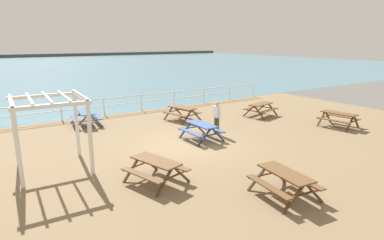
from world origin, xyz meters
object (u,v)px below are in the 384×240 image
Objects in this scene: picnic_table_far_right at (261,107)px; lattice_pergola at (49,116)px; picnic_table_near_right at (156,165)px; visitor at (217,115)px; picnic_table_mid_centre at (201,128)px; picnic_table_corner at (182,110)px; picnic_table_near_left at (339,116)px; picnic_table_far_left at (285,178)px; picnic_table_seaward at (86,115)px.

lattice_pergola is (-12.53, -2.18, 1.41)m from picnic_table_far_right.
picnic_table_near_right is 1.29× the size of visitor.
picnic_table_mid_centre is at bearing -175.15° from picnic_table_far_right.
picnic_table_mid_centre and picnic_table_corner have the same top height.
picnic_table_near_left and picnic_table_corner have the same top height.
picnic_table_near_left is 0.94× the size of picnic_table_far_right.
picnic_table_mid_centre is 6.31m from picnic_table_far_right.
picnic_table_near_right and picnic_table_corner have the same top height.
picnic_table_near_right and picnic_table_far_left have the same top height.
picnic_table_near_left is at bearing -59.34° from picnic_table_far_left.
picnic_table_seaward is (0.14, 8.79, 0.00)m from picnic_table_near_right.
picnic_table_mid_centre is 6.73m from lattice_pergola.
lattice_pergola is at bearing 1.66° from visitor.
picnic_table_corner is 8.89m from lattice_pergola.
visitor reaches higher than picnic_table_far_right.
picnic_table_far_left is at bearing 152.73° from picnic_table_corner.
picnic_table_corner is 0.78× the size of lattice_pergola.
picnic_table_near_left and picnic_table_far_right have the same top height.
picnic_table_corner is at bearing -93.12° from visitor.
picnic_table_near_right is 4.21m from lattice_pergola.
picnic_table_seaward is 1.19× the size of visitor.
picnic_table_far_right is 1.01× the size of picnic_table_corner.
picnic_table_far_right is 1.27× the size of visitor.
picnic_table_mid_centre is 0.86× the size of picnic_table_far_right.
picnic_table_near_left is 9.66m from picnic_table_far_left.
visitor reaches higher than picnic_table_near_right.
picnic_table_corner is (-6.35, 5.96, 0.00)m from picnic_table_near_left.
picnic_table_corner is at bearing 38.78° from picnic_table_near_left.
visitor is at bearing -72.24° from picnic_table_near_right.
picnic_table_mid_centre is 6.21m from picnic_table_far_left.
picnic_table_mid_centre and picnic_table_seaward have the same top height.
picnic_table_seaward is (-9.78, 3.63, 0.00)m from picnic_table_far_right.
visitor reaches higher than picnic_table_mid_centre.
picnic_table_mid_centre is at bearing -139.09° from picnic_table_seaward.
picnic_table_seaward is 7.33m from visitor.
lattice_pergola reaches higher than picnic_table_far_right.
picnic_table_far_left is at bearing -45.73° from lattice_pergola.
lattice_pergola is at bearing 90.35° from picnic_table_mid_centre.
picnic_table_mid_centre is at bearing 15.57° from visitor.
picnic_table_far_left is 10.22m from picnic_table_corner.
picnic_table_far_left is 12.09m from picnic_table_seaward.
picnic_table_far_left is at bearing 168.37° from picnic_table_mid_centre.
picnic_table_near_left is 0.95× the size of picnic_table_corner.
picnic_table_far_right is 12.80m from lattice_pergola.
picnic_table_far_right is 4.99m from picnic_table_corner.
picnic_table_far_left is 10.86m from picnic_table_far_right.
visitor is at bearing 60.57° from picnic_table_near_left.
picnic_table_far_left is 6.91m from visitor.
picnic_table_far_right is at bearing -78.62° from picnic_table_near_right.
lattice_pergola is (-2.75, -5.81, 1.41)m from picnic_table_seaward.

